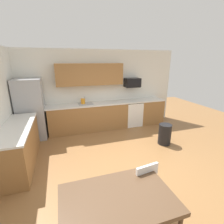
{
  "coord_description": "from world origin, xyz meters",
  "views": [
    {
      "loc": [
        -1.3,
        -3.05,
        2.34
      ],
      "look_at": [
        0.0,
        1.0,
        1.0
      ],
      "focal_mm": 26.34,
      "sensor_mm": 36.0,
      "label": 1
    }
  ],
  "objects_px": {
    "oven_range": "(132,113)",
    "microwave": "(132,83)",
    "chair_near_table": "(151,189)",
    "trash_bin": "(165,134)",
    "refrigerator": "(31,110)",
    "dining_table": "(118,201)",
    "kettle": "(83,102)"
  },
  "relations": [
    {
      "from": "oven_range",
      "to": "microwave",
      "type": "distance_m",
      "value": 1.12
    },
    {
      "from": "microwave",
      "to": "chair_near_table",
      "type": "relative_size",
      "value": 0.64
    },
    {
      "from": "microwave",
      "to": "trash_bin",
      "type": "bearing_deg",
      "value": -81.68
    },
    {
      "from": "oven_range",
      "to": "trash_bin",
      "type": "xyz_separation_m",
      "value": [
        0.26,
        -1.69,
        -0.16
      ]
    },
    {
      "from": "refrigerator",
      "to": "trash_bin",
      "type": "bearing_deg",
      "value": -23.73
    },
    {
      "from": "dining_table",
      "to": "chair_near_table",
      "type": "distance_m",
      "value": 0.65
    },
    {
      "from": "oven_range",
      "to": "chair_near_table",
      "type": "bearing_deg",
      "value": -110.56
    },
    {
      "from": "dining_table",
      "to": "chair_near_table",
      "type": "xyz_separation_m",
      "value": [
        0.6,
        0.21,
        -0.17
      ]
    },
    {
      "from": "dining_table",
      "to": "kettle",
      "type": "bearing_deg",
      "value": 87.77
    },
    {
      "from": "oven_range",
      "to": "refrigerator",
      "type": "bearing_deg",
      "value": -178.65
    },
    {
      "from": "oven_range",
      "to": "chair_near_table",
      "type": "distance_m",
      "value": 3.88
    },
    {
      "from": "chair_near_table",
      "to": "kettle",
      "type": "distance_m",
      "value": 3.75
    },
    {
      "from": "kettle",
      "to": "microwave",
      "type": "bearing_deg",
      "value": 1.58
    },
    {
      "from": "oven_range",
      "to": "microwave",
      "type": "xyz_separation_m",
      "value": [
        0.0,
        0.1,
        1.12
      ]
    },
    {
      "from": "dining_table",
      "to": "chair_near_table",
      "type": "bearing_deg",
      "value": 19.03
    },
    {
      "from": "refrigerator",
      "to": "trash_bin",
      "type": "relative_size",
      "value": 3.06
    },
    {
      "from": "chair_near_table",
      "to": "oven_range",
      "type": "bearing_deg",
      "value": 69.44
    },
    {
      "from": "trash_bin",
      "to": "dining_table",
      "type": "bearing_deg",
      "value": -135.92
    },
    {
      "from": "oven_range",
      "to": "kettle",
      "type": "relative_size",
      "value": 4.55
    },
    {
      "from": "microwave",
      "to": "kettle",
      "type": "bearing_deg",
      "value": -178.42
    },
    {
      "from": "kettle",
      "to": "chair_near_table",
      "type": "bearing_deg",
      "value": -83.09
    },
    {
      "from": "refrigerator",
      "to": "oven_range",
      "type": "xyz_separation_m",
      "value": [
        3.4,
        0.08,
        -0.46
      ]
    },
    {
      "from": "microwave",
      "to": "dining_table",
      "type": "height_order",
      "value": "microwave"
    },
    {
      "from": "kettle",
      "to": "dining_table",
      "type": "bearing_deg",
      "value": -92.23
    },
    {
      "from": "oven_range",
      "to": "dining_table",
      "type": "bearing_deg",
      "value": -117.04
    },
    {
      "from": "refrigerator",
      "to": "dining_table",
      "type": "distance_m",
      "value": 4.03
    },
    {
      "from": "oven_range",
      "to": "microwave",
      "type": "height_order",
      "value": "microwave"
    },
    {
      "from": "chair_near_table",
      "to": "trash_bin",
      "type": "xyz_separation_m",
      "value": [
        1.62,
        1.95,
        -0.2
      ]
    },
    {
      "from": "refrigerator",
      "to": "dining_table",
      "type": "relative_size",
      "value": 1.31
    },
    {
      "from": "microwave",
      "to": "chair_near_table",
      "type": "bearing_deg",
      "value": -110.05
    },
    {
      "from": "trash_bin",
      "to": "kettle",
      "type": "distance_m",
      "value": 2.8
    },
    {
      "from": "refrigerator",
      "to": "dining_table",
      "type": "xyz_separation_m",
      "value": [
        1.44,
        -3.76,
        -0.25
      ]
    }
  ]
}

